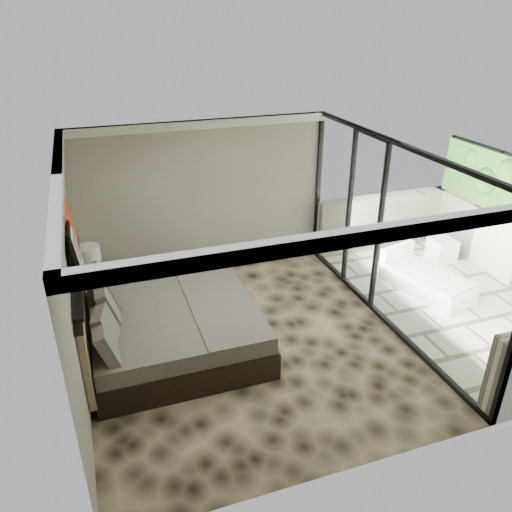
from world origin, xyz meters
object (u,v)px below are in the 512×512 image
object	(u,v)px
table_lamp	(89,261)
ottoman	(442,250)
bed	(167,328)
nightstand	(99,297)
lounger	(425,280)

from	to	relation	value
table_lamp	ottoman	world-z (taller)	table_lamp
bed	table_lamp	distance (m)	1.77
nightstand	ottoman	size ratio (longest dim) A/B	1.21
nightstand	lounger	size ratio (longest dim) A/B	0.32
nightstand	ottoman	distance (m)	6.44
table_lamp	ottoman	distance (m)	6.53
nightstand	table_lamp	size ratio (longest dim) A/B	0.82
nightstand	table_lamp	world-z (taller)	table_lamp
bed	table_lamp	world-z (taller)	bed
nightstand	lounger	xyz separation A→B (m)	(5.43, -1.12, -0.08)
nightstand	lounger	bearing A→B (deg)	-25.29
nightstand	table_lamp	distance (m)	0.67
ottoman	lounger	world-z (taller)	lounger
ottoman	lounger	xyz separation A→B (m)	(-1.01, -0.86, -0.03)
bed	lounger	world-z (taller)	bed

